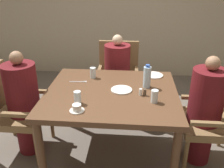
{
  "coord_description": "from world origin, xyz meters",
  "views": [
    {
      "loc": [
        0.19,
        -2.12,
        1.79
      ],
      "look_at": [
        0.0,
        0.05,
        0.8
      ],
      "focal_mm": 40.0,
      "sensor_mm": 36.0,
      "label": 1
    }
  ],
  "objects_px": {
    "glass_tall_mid": "(93,73)",
    "chair_left_side": "(11,107)",
    "glass_tall_far": "(155,96)",
    "diner_in_far_chair": "(117,76)",
    "chair_right_side": "(219,117)",
    "plate_main_right": "(154,75)",
    "plate_main_left": "(121,90)",
    "water_bottle": "(147,77)",
    "diner_in_right_chair": "(204,111)",
    "glass_tall_near": "(77,98)",
    "teacup_with_saucer": "(77,108)",
    "chair_far_side": "(118,75)",
    "diner_in_left_chair": "(24,103)"
  },
  "relations": [
    {
      "from": "teacup_with_saucer",
      "to": "glass_tall_near",
      "type": "relative_size",
      "value": 1.08
    },
    {
      "from": "chair_right_side",
      "to": "plate_main_left",
      "type": "height_order",
      "value": "chair_right_side"
    },
    {
      "from": "glass_tall_near",
      "to": "glass_tall_mid",
      "type": "bearing_deg",
      "value": 85.73
    },
    {
      "from": "chair_right_side",
      "to": "water_bottle",
      "type": "xyz_separation_m",
      "value": [
        -0.7,
        0.12,
        0.34
      ]
    },
    {
      "from": "plate_main_left",
      "to": "plate_main_right",
      "type": "relative_size",
      "value": 1.0
    },
    {
      "from": "teacup_with_saucer",
      "to": "glass_tall_far",
      "type": "height_order",
      "value": "glass_tall_far"
    },
    {
      "from": "teacup_with_saucer",
      "to": "water_bottle",
      "type": "relative_size",
      "value": 0.53
    },
    {
      "from": "chair_left_side",
      "to": "glass_tall_far",
      "type": "height_order",
      "value": "chair_left_side"
    },
    {
      "from": "water_bottle",
      "to": "glass_tall_mid",
      "type": "xyz_separation_m",
      "value": [
        -0.56,
        0.18,
        -0.05
      ]
    },
    {
      "from": "chair_right_side",
      "to": "plate_main_left",
      "type": "relative_size",
      "value": 4.64
    },
    {
      "from": "chair_far_side",
      "to": "chair_right_side",
      "type": "xyz_separation_m",
      "value": [
        1.03,
        -0.96,
        0.0
      ]
    },
    {
      "from": "plate_main_right",
      "to": "glass_tall_far",
      "type": "bearing_deg",
      "value": -93.26
    },
    {
      "from": "diner_in_far_chair",
      "to": "glass_tall_far",
      "type": "bearing_deg",
      "value": -68.68
    },
    {
      "from": "glass_tall_mid",
      "to": "glass_tall_far",
      "type": "relative_size",
      "value": 1.0
    },
    {
      "from": "plate_main_left",
      "to": "glass_tall_mid",
      "type": "xyz_separation_m",
      "value": [
        -0.32,
        0.28,
        0.05
      ]
    },
    {
      "from": "plate_main_right",
      "to": "glass_tall_mid",
      "type": "height_order",
      "value": "glass_tall_mid"
    },
    {
      "from": "chair_right_side",
      "to": "glass_tall_mid",
      "type": "distance_m",
      "value": 1.33
    },
    {
      "from": "chair_far_side",
      "to": "plate_main_left",
      "type": "height_order",
      "value": "chair_far_side"
    },
    {
      "from": "chair_left_side",
      "to": "diner_in_left_chair",
      "type": "distance_m",
      "value": 0.16
    },
    {
      "from": "diner_in_left_chair",
      "to": "glass_tall_far",
      "type": "distance_m",
      "value": 1.31
    },
    {
      "from": "chair_left_side",
      "to": "diner_in_far_chair",
      "type": "xyz_separation_m",
      "value": [
        1.03,
        0.81,
        0.05
      ]
    },
    {
      "from": "chair_right_side",
      "to": "water_bottle",
      "type": "bearing_deg",
      "value": 169.94
    },
    {
      "from": "diner_in_left_chair",
      "to": "chair_far_side",
      "type": "xyz_separation_m",
      "value": [
        0.89,
        0.96,
        -0.06
      ]
    },
    {
      "from": "glass_tall_mid",
      "to": "chair_right_side",
      "type": "bearing_deg",
      "value": -13.76
    },
    {
      "from": "chair_left_side",
      "to": "teacup_with_saucer",
      "type": "height_order",
      "value": "chair_left_side"
    },
    {
      "from": "water_bottle",
      "to": "diner_in_right_chair",
      "type": "bearing_deg",
      "value": -12.6
    },
    {
      "from": "glass_tall_mid",
      "to": "chair_left_side",
      "type": "bearing_deg",
      "value": -159.1
    },
    {
      "from": "diner_in_left_chair",
      "to": "chair_far_side",
      "type": "bearing_deg",
      "value": 47.17
    },
    {
      "from": "diner_in_right_chair",
      "to": "chair_left_side",
      "type": "bearing_deg",
      "value": 180.0
    },
    {
      "from": "plate_main_left",
      "to": "glass_tall_far",
      "type": "bearing_deg",
      "value": -35.29
    },
    {
      "from": "glass_tall_far",
      "to": "plate_main_left",
      "type": "bearing_deg",
      "value": 144.71
    },
    {
      "from": "diner_in_left_chair",
      "to": "plate_main_right",
      "type": "distance_m",
      "value": 1.39
    },
    {
      "from": "chair_left_side",
      "to": "glass_tall_near",
      "type": "height_order",
      "value": "chair_left_side"
    },
    {
      "from": "chair_far_side",
      "to": "teacup_with_saucer",
      "type": "height_order",
      "value": "chair_far_side"
    },
    {
      "from": "diner_in_left_chair",
      "to": "glass_tall_near",
      "type": "relative_size",
      "value": 9.78
    },
    {
      "from": "chair_far_side",
      "to": "diner_in_right_chair",
      "type": "distance_m",
      "value": 1.31
    },
    {
      "from": "diner_in_right_chair",
      "to": "glass_tall_mid",
      "type": "height_order",
      "value": "diner_in_right_chair"
    },
    {
      "from": "chair_right_side",
      "to": "plate_main_right",
      "type": "height_order",
      "value": "chair_right_side"
    },
    {
      "from": "chair_far_side",
      "to": "glass_tall_far",
      "type": "relative_size",
      "value": 8.23
    },
    {
      "from": "chair_right_side",
      "to": "plate_main_left",
      "type": "xyz_separation_m",
      "value": [
        -0.94,
        0.03,
        0.24
      ]
    },
    {
      "from": "chair_left_side",
      "to": "glass_tall_near",
      "type": "distance_m",
      "value": 0.86
    },
    {
      "from": "plate_main_left",
      "to": "glass_tall_far",
      "type": "relative_size",
      "value": 1.77
    },
    {
      "from": "diner_in_left_chair",
      "to": "plate_main_left",
      "type": "distance_m",
      "value": 1.0
    },
    {
      "from": "diner_in_far_chair",
      "to": "plate_main_left",
      "type": "distance_m",
      "value": 0.82
    },
    {
      "from": "water_bottle",
      "to": "glass_tall_mid",
      "type": "height_order",
      "value": "water_bottle"
    },
    {
      "from": "chair_right_side",
      "to": "teacup_with_saucer",
      "type": "relative_size",
      "value": 7.64
    },
    {
      "from": "diner_in_right_chair",
      "to": "glass_tall_near",
      "type": "bearing_deg",
      "value": -167.16
    },
    {
      "from": "diner_in_right_chair",
      "to": "diner_in_far_chair",
      "type": "bearing_deg",
      "value": 137.51
    },
    {
      "from": "chair_left_side",
      "to": "diner_in_far_chair",
      "type": "distance_m",
      "value": 1.32
    },
    {
      "from": "diner_in_left_chair",
      "to": "glass_tall_mid",
      "type": "height_order",
      "value": "diner_in_left_chair"
    }
  ]
}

